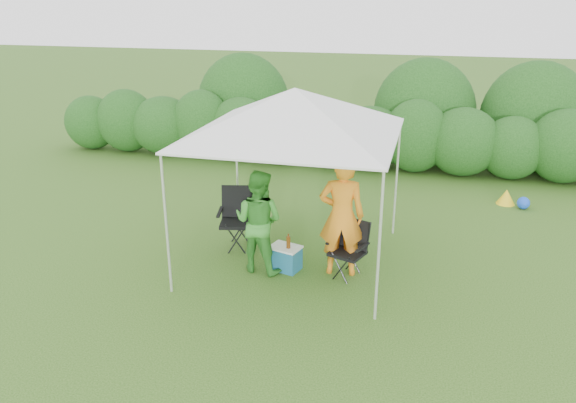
% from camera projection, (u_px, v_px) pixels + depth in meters
% --- Properties ---
extents(ground, '(70.00, 70.00, 0.00)m').
position_uv_depth(ground, '(287.00, 273.00, 8.87)').
color(ground, '#3E6620').
extents(hedge, '(16.04, 1.53, 1.80)m').
position_uv_depth(hedge, '(351.00, 135.00, 14.00)').
color(hedge, '#215219').
rests_on(hedge, ground).
extents(canopy, '(3.10, 3.10, 2.83)m').
position_uv_depth(canopy, '(295.00, 112.00, 8.47)').
color(canopy, silver).
rests_on(canopy, ground).
extents(chair_right, '(0.66, 0.63, 0.88)m').
position_uv_depth(chair_right, '(350.00, 245.00, 8.66)').
color(chair_right, black).
rests_on(chair_right, ground).
extents(chair_left, '(0.74, 0.70, 1.04)m').
position_uv_depth(chair_left, '(238.00, 214.00, 9.64)').
color(chair_left, black).
rests_on(chair_left, ground).
extents(man, '(0.75, 0.55, 1.91)m').
position_uv_depth(man, '(342.00, 216.00, 8.55)').
color(man, orange).
rests_on(man, ground).
extents(woman, '(0.90, 0.76, 1.65)m').
position_uv_depth(woman, '(259.00, 221.00, 8.70)').
color(woman, green).
rests_on(woman, ground).
extents(cooler, '(0.55, 0.46, 0.40)m').
position_uv_depth(cooler, '(285.00, 258.00, 8.92)').
color(cooler, '#1C5D83').
rests_on(cooler, ground).
extents(bottle, '(0.06, 0.06, 0.24)m').
position_uv_depth(bottle, '(288.00, 241.00, 8.75)').
color(bottle, '#592D0C').
rests_on(bottle, cooler).
extents(lawn_toy, '(0.63, 0.53, 0.32)m').
position_uv_depth(lawn_toy, '(511.00, 198.00, 11.65)').
color(lawn_toy, yellow).
rests_on(lawn_toy, ground).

